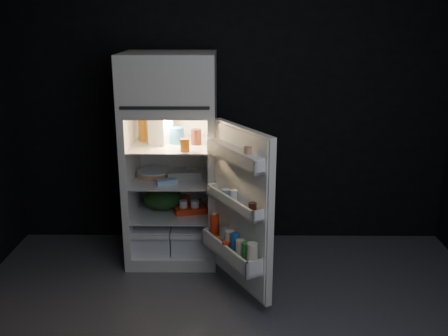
{
  "coord_description": "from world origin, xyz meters",
  "views": [
    {
      "loc": [
        -0.03,
        -2.79,
        2.04
      ],
      "look_at": [
        -0.06,
        1.0,
        0.9
      ],
      "focal_mm": 40.0,
      "sensor_mm": 36.0,
      "label": 1
    }
  ],
  "objects_px": {
    "refrigerator": "(172,151)",
    "yogurt_tray": "(190,210)",
    "milk_jug": "(161,130)",
    "egg_carton": "(185,175)",
    "fridge_door": "(239,212)"
  },
  "relations": [
    {
      "from": "fridge_door",
      "to": "refrigerator",
      "type": "bearing_deg",
      "value": 128.5
    },
    {
      "from": "refrigerator",
      "to": "egg_carton",
      "type": "distance_m",
      "value": 0.24
    },
    {
      "from": "fridge_door",
      "to": "milk_jug",
      "type": "distance_m",
      "value": 1.05
    },
    {
      "from": "fridge_door",
      "to": "milk_jug",
      "type": "relative_size",
      "value": 5.08
    },
    {
      "from": "milk_jug",
      "to": "yogurt_tray",
      "type": "bearing_deg",
      "value": 11.21
    },
    {
      "from": "fridge_door",
      "to": "egg_carton",
      "type": "bearing_deg",
      "value": 125.49
    },
    {
      "from": "refrigerator",
      "to": "yogurt_tray",
      "type": "relative_size",
      "value": 6.8
    },
    {
      "from": "refrigerator",
      "to": "milk_jug",
      "type": "height_order",
      "value": "refrigerator"
    },
    {
      "from": "milk_jug",
      "to": "egg_carton",
      "type": "relative_size",
      "value": 0.84
    },
    {
      "from": "refrigerator",
      "to": "fridge_door",
      "type": "bearing_deg",
      "value": -51.5
    },
    {
      "from": "egg_carton",
      "to": "refrigerator",
      "type": "bearing_deg",
      "value": 140.5
    },
    {
      "from": "fridge_door",
      "to": "milk_jug",
      "type": "xyz_separation_m",
      "value": [
        -0.65,
        0.68,
        0.47
      ]
    },
    {
      "from": "refrigerator",
      "to": "milk_jug",
      "type": "distance_m",
      "value": 0.21
    },
    {
      "from": "egg_carton",
      "to": "milk_jug",
      "type": "bearing_deg",
      "value": 161.12
    },
    {
      "from": "milk_jug",
      "to": "egg_carton",
      "type": "bearing_deg",
      "value": 11.15
    }
  ]
}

